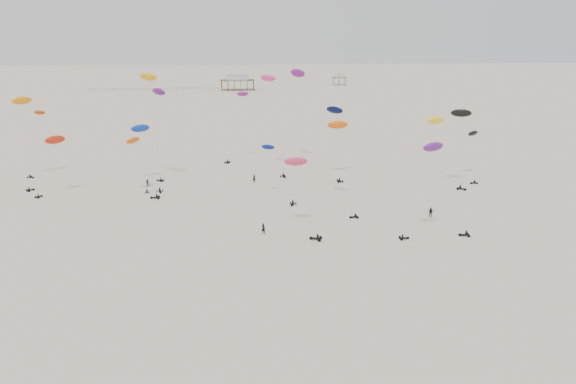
{
  "coord_description": "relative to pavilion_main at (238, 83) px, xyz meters",
  "views": [
    {
      "loc": [
        -8.15,
        -9.45,
        34.8
      ],
      "look_at": [
        0.0,
        88.0,
        7.0
      ],
      "focal_mm": 35.0,
      "sensor_mm": 36.0,
      "label": 1
    }
  ],
  "objects": [
    {
      "name": "rig_2",
      "position": [
        58.7,
        -227.93,
        3.27
      ],
      "size": [
        5.4,
        11.2,
        13.03
      ],
      "rotation": [
        0.0,
        0.0,
        1.82
      ],
      "color": "black",
      "rests_on": "ground"
    },
    {
      "name": "pavilion_small",
      "position": [
        70.0,
        30.0,
        -0.74
      ],
      "size": [
        9.0,
        7.0,
        8.0
      ],
      "color": "brown",
      "rests_on": "ground"
    },
    {
      "name": "rig_6",
      "position": [
        17.7,
        -203.32,
        17.38
      ],
      "size": [
        5.15,
        7.25,
        25.54
      ],
      "rotation": [
        0.0,
        0.0,
        4.11
      ],
      "color": "black",
      "rests_on": "ground"
    },
    {
      "name": "ground_plane",
      "position": [
        10.0,
        -150.0,
        -4.22
      ],
      "size": [
        900.0,
        900.0,
        0.0
      ],
      "primitive_type": "plane",
      "color": "beige"
    },
    {
      "name": "rig_4",
      "position": [
        9.63,
        -215.93,
        14.23
      ],
      "size": [
        6.47,
        13.67,
        25.35
      ],
      "rotation": [
        0.0,
        0.0,
        3.48
      ],
      "color": "black",
      "rests_on": "ground"
    },
    {
      "name": "rig_7",
      "position": [
        34.1,
        -264.73,
        8.8
      ],
      "size": [
        9.52,
        8.92,
        21.17
      ],
      "rotation": [
        0.0,
        0.0,
        4.77
      ],
      "color": "black",
      "rests_on": "ground"
    },
    {
      "name": "rig_16",
      "position": [
        -50.15,
        -220.74,
        11.43
      ],
      "size": [
        7.96,
        16.8,
        22.6
      ],
      "rotation": [
        0.0,
        0.0,
        5.43
      ],
      "color": "black",
      "rests_on": "ground"
    },
    {
      "name": "rig_8",
      "position": [
        -17.79,
        -225.15,
        14.21
      ],
      "size": [
        5.39,
        15.25,
        23.65
      ],
      "rotation": [
        0.0,
        0.0,
        0.16
      ],
      "color": "black",
      "rests_on": "ground"
    },
    {
      "name": "rig_3",
      "position": [
        9.92,
        -243.06,
        1.27
      ],
      "size": [
        7.2,
        11.59,
        13.95
      ],
      "rotation": [
        0.0,
        0.0,
        2.82
      ],
      "color": "black",
      "rests_on": "ground"
    },
    {
      "name": "spectator_2",
      "position": [
        -20.5,
        -229.89,
        -4.22
      ],
      "size": [
        1.38,
        1.08,
        2.06
      ],
      "primitive_type": "imported",
      "rotation": [
        0.0,
        0.0,
        5.89
      ],
      "color": "black",
      "rests_on": "ground"
    },
    {
      "name": "spectator_1",
      "position": [
        38.44,
        -257.69,
        -4.22
      ],
      "size": [
        1.26,
        1.21,
        2.27
      ],
      "primitive_type": "imported",
      "rotation": [
        0.0,
        0.0,
        5.59
      ],
      "color": "black",
      "rests_on": "ground"
    },
    {
      "name": "rig_14",
      "position": [
        52.48,
        -234.78,
        8.71
      ],
      "size": [
        5.14,
        8.45,
        18.11
      ],
      "rotation": [
        0.0,
        0.0,
        3.88
      ],
      "color": "black",
      "rests_on": "ground"
    },
    {
      "name": "pavilion_main",
      "position": [
        0.0,
        0.0,
        0.0
      ],
      "size": [
        21.0,
        13.0,
        9.8
      ],
      "color": "brown",
      "rests_on": "ground"
    },
    {
      "name": "rig_11",
      "position": [
        -49.33,
        -217.08,
        4.71
      ],
      "size": [
        5.15,
        6.08,
        16.44
      ],
      "rotation": [
        0.0,
        0.0,
        4.16
      ],
      "color": "black",
      "rests_on": "ground"
    },
    {
      "name": "rig_17",
      "position": [
        12.47,
        -262.57,
        4.42
      ],
      "size": [
        6.29,
        10.53,
        14.13
      ],
      "rotation": [
        0.0,
        0.0,
        1.25
      ],
      "color": "black",
      "rests_on": "ground"
    },
    {
      "name": "pier_fence",
      "position": [
        -52.0,
        -0.0,
        -3.45
      ],
      "size": [
        80.2,
        0.2,
        1.5
      ],
      "color": "black",
      "rests_on": "ground"
    },
    {
      "name": "rig_9",
      "position": [
        -20.66,
        -235.9,
        4.02
      ],
      "size": [
        8.12,
        9.54,
        13.49
      ],
      "rotation": [
        0.0,
        0.0,
        1.59
      ],
      "color": "black",
      "rests_on": "ground"
    },
    {
      "name": "spectator_0",
      "position": [
        5.35,
        -264.37,
        -4.22
      ],
      "size": [
        1.01,
        0.89,
        2.32
      ],
      "primitive_type": "imported",
      "rotation": [
        0.0,
        0.0,
        2.69
      ],
      "color": "black",
      "rests_on": "ground"
    },
    {
      "name": "rig_10",
      "position": [
        36.57,
        -266.77,
        7.5
      ],
      "size": [
        9.36,
        5.07,
        16.8
      ],
      "rotation": [
        0.0,
        0.0,
        1.45
      ],
      "color": "black",
      "rests_on": "ground"
    },
    {
      "name": "rig_12",
      "position": [
        21.79,
        -246.91,
        10.56
      ],
      "size": [
        5.19,
        16.22,
        22.49
      ],
      "rotation": [
        0.0,
        0.0,
        1.74
      ],
      "color": "black",
      "rests_on": "ground"
    },
    {
      "name": "rig_15",
      "position": [
        25.77,
        -222.56,
        6.39
      ],
      "size": [
        5.44,
        11.06,
        14.68
      ],
      "rotation": [
        0.0,
        0.0,
        0.34
      ],
      "color": "black",
      "rests_on": "ground"
    },
    {
      "name": "spectator_3",
      "position": [
        4.6,
        -228.26,
        -4.22
      ],
      "size": [
        0.85,
        0.6,
        2.29
      ],
      "primitive_type": "imported",
      "rotation": [
        0.0,
        0.0,
        3.11
      ],
      "color": "black",
      "rests_on": "ground"
    },
    {
      "name": "rig_13",
      "position": [
        -19.53,
        -223.28,
        17.35
      ],
      "size": [
        5.55,
        5.84,
        26.1
      ],
      "rotation": [
        0.0,
        0.0,
        1.2
      ],
      "color": "black",
      "rests_on": "ground"
    },
    {
      "name": "rig_1",
      "position": [
        0.33,
        -203.7,
        6.14
      ],
      "size": [
        7.3,
        7.75,
        19.26
      ],
      "rotation": [
        0.0,
        0.0,
        5.65
      ],
      "color": "black",
      "rests_on": "ground"
    },
    {
      "name": "rig_5",
      "position": [
        -39.78,
        -234.39,
        5.91
      ],
      "size": [
        6.8,
        6.66,
        13.22
      ],
      "rotation": [
        0.0,
        0.0,
        5.74
      ],
      "color": "black",
      "rests_on": "ground"
    },
    {
      "name": "rig_0",
      "position": [
        -21.18,
        -225.81,
        5.62
      ],
      "size": [
        9.0,
        15.53,
        17.62
      ],
      "rotation": [
        0.0,
        0.0,
        3.39
      ],
      "color": "black",
      "rests_on": "ground"
    }
  ]
}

